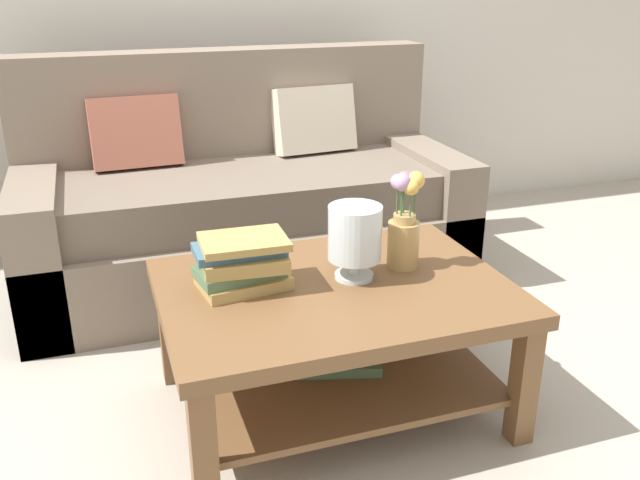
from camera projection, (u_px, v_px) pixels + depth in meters
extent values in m
plane|color=#ADA393|center=(313.00, 361.00, 2.66)|extent=(10.00, 10.00, 0.00)
cube|color=#7A6B5B|center=(248.00, 246.00, 3.28)|extent=(2.02, 0.90, 0.36)
cube|color=#6E6052|center=(247.00, 192.00, 3.15)|extent=(1.78, 0.74, 0.20)
cube|color=#7A6B5B|center=(227.00, 122.00, 3.39)|extent=(2.02, 0.20, 0.70)
cube|color=#7A6B5B|center=(41.00, 246.00, 2.96)|extent=(0.20, 0.90, 0.60)
cube|color=#7A6B5B|center=(421.00, 203.00, 3.51)|extent=(0.20, 0.90, 0.60)
cube|color=#B26651|center=(135.00, 132.00, 3.13)|extent=(0.41, 0.20, 0.34)
cube|color=beige|center=(314.00, 120.00, 3.39)|extent=(0.42, 0.22, 0.34)
cube|color=brown|center=(335.00, 292.00, 2.22)|extent=(1.11, 0.82, 0.05)
cube|color=brown|center=(204.00, 452.00, 1.84)|extent=(0.07, 0.07, 0.42)
cube|color=brown|center=(524.00, 384.00, 2.14)|extent=(0.07, 0.07, 0.42)
cube|color=brown|center=(170.00, 329.00, 2.46)|extent=(0.07, 0.07, 0.42)
cube|color=brown|center=(421.00, 290.00, 2.76)|extent=(0.07, 0.07, 0.42)
cube|color=brown|center=(334.00, 372.00, 2.33)|extent=(0.99, 0.70, 0.02)
cube|color=#51704C|center=(339.00, 358.00, 2.35)|extent=(0.32, 0.27, 0.04)
cube|color=tan|center=(244.00, 281.00, 2.19)|extent=(0.30, 0.23, 0.04)
cube|color=#51704C|center=(240.00, 272.00, 2.17)|extent=(0.29, 0.20, 0.04)
cube|color=tan|center=(245.00, 262.00, 2.14)|extent=(0.27, 0.18, 0.04)
cube|color=#3D6075|center=(239.00, 250.00, 2.14)|extent=(0.28, 0.16, 0.03)
cube|color=tan|center=(244.00, 242.00, 2.14)|extent=(0.27, 0.21, 0.02)
cylinder|color=silver|center=(354.00, 275.00, 2.26)|extent=(0.13, 0.13, 0.02)
cylinder|color=silver|center=(354.00, 266.00, 2.25)|extent=(0.04, 0.04, 0.05)
cylinder|color=silver|center=(355.00, 233.00, 2.20)|extent=(0.18, 0.18, 0.18)
sphere|color=#993833|center=(347.00, 242.00, 2.21)|extent=(0.06, 0.06, 0.06)
sphere|color=beige|center=(361.00, 240.00, 2.23)|extent=(0.05, 0.05, 0.05)
cylinder|color=tan|center=(403.00, 245.00, 2.32)|extent=(0.11, 0.11, 0.16)
cylinder|color=tan|center=(404.00, 218.00, 2.28)|extent=(0.08, 0.08, 0.03)
cylinder|color=#426638|center=(415.00, 200.00, 2.26)|extent=(0.01, 0.01, 0.10)
sphere|color=gold|center=(416.00, 180.00, 2.24)|extent=(0.06, 0.06, 0.06)
cylinder|color=#426638|center=(404.00, 198.00, 2.27)|extent=(0.01, 0.01, 0.10)
sphere|color=#C66B7A|center=(405.00, 179.00, 2.25)|extent=(0.05, 0.05, 0.05)
cylinder|color=#426638|center=(397.00, 200.00, 2.27)|extent=(0.01, 0.01, 0.10)
sphere|color=#B28CB7|center=(398.00, 182.00, 2.24)|extent=(0.05, 0.05, 0.05)
cylinder|color=#426638|center=(402.00, 202.00, 2.25)|extent=(0.01, 0.01, 0.10)
sphere|color=#B28CB7|center=(402.00, 183.00, 2.22)|extent=(0.06, 0.06, 0.06)
cylinder|color=#426638|center=(410.00, 204.00, 2.24)|extent=(0.01, 0.01, 0.08)
sphere|color=gold|center=(411.00, 187.00, 2.22)|extent=(0.05, 0.05, 0.05)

